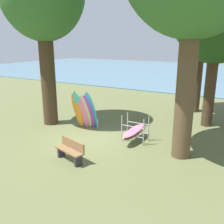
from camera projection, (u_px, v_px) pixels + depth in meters
The scene contains 7 objects.
ground_plane at pixel (87, 140), 11.87m from camera, with size 80.00×80.00×0.00m, color #60663D.
lake_water at pixel (204, 73), 37.47m from camera, with size 80.00×36.00×0.10m, color slate.
tree_mid_behind at pixel (203, 17), 15.10m from camera, with size 3.84×3.84×8.29m.
tree_far_left_back at pixel (218, 14), 12.32m from camera, with size 4.38×4.38×8.44m.
leaning_board_pile at pixel (84, 111), 13.01m from camera, with size 1.45×1.01×2.16m.
board_storage_rack at pixel (135, 131), 11.60m from camera, with size 1.15×2.12×1.25m.
park_bench at pixel (70, 150), 9.65m from camera, with size 1.46×0.76×0.85m.
Camera 1 is at (6.54, -9.00, 4.51)m, focal length 39.61 mm.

